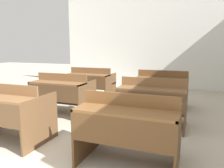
% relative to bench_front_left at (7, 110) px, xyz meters
% --- Properties ---
extents(wall_back, '(6.46, 0.06, 3.13)m').
position_rel_bench_front_left_xyz_m(wall_back, '(1.13, 5.22, 1.10)').
color(wall_back, silver).
rests_on(wall_back, ground_plane).
extents(bench_front_left, '(1.13, 0.76, 0.85)m').
position_rel_bench_front_left_xyz_m(bench_front_left, '(0.00, 0.00, 0.00)').
color(bench_front_left, brown).
rests_on(bench_front_left, ground_plane).
extents(bench_front_right, '(1.13, 0.76, 0.85)m').
position_rel_bench_front_left_xyz_m(bench_front_right, '(1.84, -0.01, 0.00)').
color(bench_front_right, '#52351C').
rests_on(bench_front_right, ground_plane).
extents(bench_second_left, '(1.13, 0.76, 0.85)m').
position_rel_bench_front_left_xyz_m(bench_second_left, '(0.03, 1.38, 0.00)').
color(bench_second_left, brown).
rests_on(bench_second_left, ground_plane).
extents(bench_second_right, '(1.13, 0.76, 0.85)m').
position_rel_bench_front_left_xyz_m(bench_second_right, '(1.86, 1.37, 0.00)').
color(bench_second_right, brown).
rests_on(bench_second_right, ground_plane).
extents(bench_third_left, '(1.13, 0.76, 0.85)m').
position_rel_bench_front_left_xyz_m(bench_third_left, '(-0.01, 2.74, 0.00)').
color(bench_third_left, brown).
rests_on(bench_third_left, ground_plane).
extents(bench_third_right, '(1.13, 0.76, 0.85)m').
position_rel_bench_front_left_xyz_m(bench_third_right, '(1.84, 2.71, 0.00)').
color(bench_third_right, '#52361D').
rests_on(bench_third_right, ground_plane).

